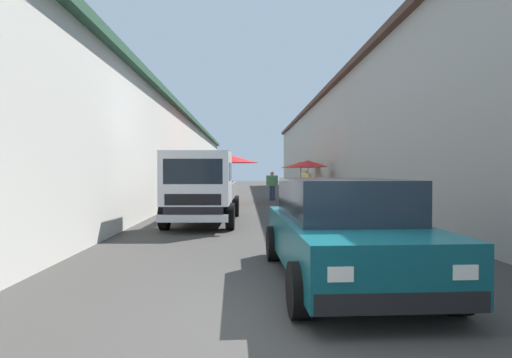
{
  "coord_description": "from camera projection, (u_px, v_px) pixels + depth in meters",
  "views": [
    {
      "loc": [
        -3.81,
        0.62,
        1.56
      ],
      "look_at": [
        12.89,
        0.15,
        1.22
      ],
      "focal_mm": 27.15,
      "sensor_mm": 36.0,
      "label": 1
    }
  ],
  "objects": [
    {
      "name": "fruit_stall_near_right",
      "position": [
        300.0,
        169.0,
        23.46
      ],
      "size": [
        2.48,
        2.48,
        2.21
      ],
      "color": "#9E9EA3",
      "rests_on": "ground"
    },
    {
      "name": "ground",
      "position": [
        259.0,
        206.0,
        17.35
      ],
      "size": [
        90.0,
        90.0,
        0.0
      ],
      "primitive_type": "plane",
      "color": "#3D3A38"
    },
    {
      "name": "vendor_in_shade",
      "position": [
        272.0,
        184.0,
        20.65
      ],
      "size": [
        0.21,
        0.62,
        1.54
      ],
      "color": "navy",
      "rests_on": "ground"
    },
    {
      "name": "hatchback_car",
      "position": [
        342.0,
        229.0,
        5.51
      ],
      "size": [
        3.96,
        2.02,
        1.45
      ],
      "color": "#0F4C56",
      "rests_on": "ground"
    },
    {
      "name": "fruit_stall_far_left",
      "position": [
        230.0,
        164.0,
        18.47
      ],
      "size": [
        2.73,
        2.73,
        2.4
      ],
      "color": "#9E9EA3",
      "rests_on": "ground"
    },
    {
      "name": "building_right_concrete",
      "position": [
        400.0,
        143.0,
        19.74
      ],
      "size": [
        49.8,
        7.5,
        6.01
      ],
      "color": "#A39E93",
      "rests_on": "ground"
    },
    {
      "name": "building_left_whitewash",
      "position": [
        112.0,
        155.0,
        19.34
      ],
      "size": [
        49.8,
        7.5,
        4.68
      ],
      "color": "beige",
      "rests_on": "ground"
    },
    {
      "name": "fruit_stall_near_left",
      "position": [
        309.0,
        170.0,
        19.64
      ],
      "size": [
        2.13,
        2.13,
        2.19
      ],
      "color": "#9E9EA3",
      "rests_on": "ground"
    },
    {
      "name": "delivery_truck",
      "position": [
        201.0,
        190.0,
        10.97
      ],
      "size": [
        4.96,
        2.05,
        2.08
      ],
      "color": "black",
      "rests_on": "ground"
    },
    {
      "name": "vendor_by_crates",
      "position": [
        306.0,
        184.0,
        17.98
      ],
      "size": [
        0.55,
        0.45,
        1.69
      ],
      "color": "#665B4C",
      "rests_on": "ground"
    }
  ]
}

